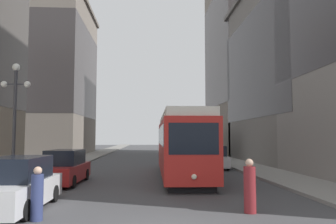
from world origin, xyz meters
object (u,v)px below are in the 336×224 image
parked_car_left_near (65,168)px  lamp_post_left_near (15,106)px  streetcar (181,144)px  transit_bus (198,142)px  pedestrian_crossing_near (37,195)px  parked_car_left_mid (17,186)px  parked_car_right_far (214,158)px  pedestrian_crossing_far (250,188)px

parked_car_left_near → lamp_post_left_near: lamp_post_left_near is taller
streetcar → transit_bus: (3.82, 18.40, -0.15)m
transit_bus → parked_car_left_near: size_ratio=2.28×
parked_car_left_near → pedestrian_crossing_near: (1.16, -8.09, -0.09)m
parked_car_left_near → parked_car_left_mid: 6.58m
parked_car_left_mid → parked_car_right_far: same height
parked_car_left_mid → pedestrian_crossing_near: (1.16, -1.50, -0.09)m
parked_car_left_mid → parked_car_right_far: (9.79, 14.76, -0.00)m
parked_car_right_far → pedestrian_crossing_near: size_ratio=2.73×
parked_car_right_far → lamp_post_left_near: size_ratio=0.74×
parked_car_left_mid → pedestrian_crossing_near: bearing=-52.0°
streetcar → pedestrian_crossing_far: (1.30, -10.13, -1.27)m
parked_car_right_far → transit_bus: bearing=-91.3°
parked_car_left_near → pedestrian_crossing_far: parked_car_left_near is taller
parked_car_left_near → pedestrian_crossing_far: size_ratio=2.80×
pedestrian_crossing_near → pedestrian_crossing_far: (6.73, 0.63, 0.08)m
parked_car_left_mid → parked_car_right_far: size_ratio=1.10×
streetcar → lamp_post_left_near: size_ratio=2.29×
parked_car_left_near → lamp_post_left_near: bearing=-129.5°
streetcar → lamp_post_left_near: 9.96m
parked_car_right_far → pedestrian_crossing_far: parked_car_right_far is taller
transit_bus → parked_car_left_near: (-10.41, -21.06, -1.10)m
pedestrian_crossing_far → parked_car_left_mid: bearing=-149.8°
transit_bus → pedestrian_crossing_far: bearing=-97.1°
pedestrian_crossing_far → lamp_post_left_near: bearing=-171.9°
pedestrian_crossing_near → lamp_post_left_near: 7.41m
parked_car_left_near → parked_car_right_far: bearing=41.5°
parked_car_left_near → parked_car_right_far: same height
transit_bus → streetcar: bearing=-103.8°
parked_car_left_mid → parked_car_left_near: bearing=90.4°
parked_car_left_near → parked_car_left_mid: bearing=-88.3°
transit_bus → parked_car_left_mid: size_ratio=2.36×
parked_car_left_mid → lamp_post_left_near: lamp_post_left_near is taller
parked_car_right_far → pedestrian_crossing_near: parked_car_right_far is taller
transit_bus → pedestrian_crossing_far: 28.65m
parked_car_right_far → lamp_post_left_near: bearing=43.0°
pedestrian_crossing_near → parked_car_right_far: bearing=84.4°
parked_car_left_mid → pedestrian_crossing_far: parked_car_left_mid is taller
transit_bus → lamp_post_left_near: (-12.31, -23.24, 2.06)m
streetcar → parked_car_left_near: 7.22m
parked_car_left_near → pedestrian_crossing_far: (7.89, -7.46, -0.01)m
transit_bus → pedestrian_crossing_far: (-2.53, -28.52, -1.11)m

